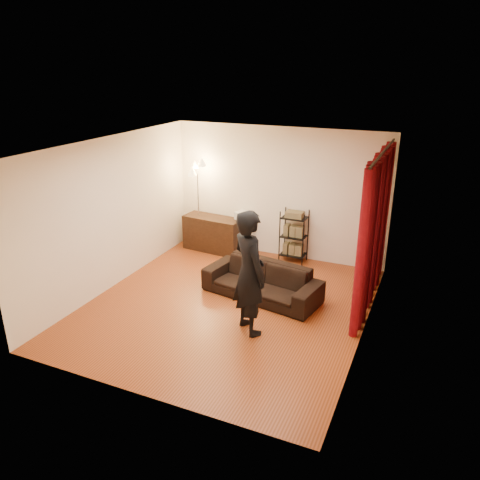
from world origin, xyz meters
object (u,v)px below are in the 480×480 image
at_px(person, 249,273).
at_px(wire_shelf, 294,236).
at_px(media_cabinet, 213,234).
at_px(floor_lamp, 198,206).
at_px(storage_boxes, 244,232).
at_px(sofa, 262,281).

xyz_separation_m(person, wire_shelf, (-0.19, 2.83, -0.42)).
distance_m(media_cabinet, wire_shelf, 1.80).
relative_size(media_cabinet, wire_shelf, 1.18).
xyz_separation_m(wire_shelf, floor_lamp, (-2.12, -0.13, 0.43)).
bearing_deg(wire_shelf, media_cabinet, -152.38).
bearing_deg(media_cabinet, person, -48.59).
bearing_deg(storage_boxes, floor_lamp, -170.67).
height_order(person, wire_shelf, person).
relative_size(storage_boxes, wire_shelf, 0.83).
distance_m(sofa, floor_lamp, 2.73).
bearing_deg(floor_lamp, media_cabinet, 2.55).
distance_m(person, media_cabinet, 3.42).
distance_m(sofa, wire_shelf, 1.75).
bearing_deg(floor_lamp, person, -49.44).
xyz_separation_m(person, storage_boxes, (-1.31, 2.87, -0.51)).
xyz_separation_m(person, media_cabinet, (-1.98, 2.72, -0.59)).
relative_size(sofa, storage_boxes, 2.26).
height_order(sofa, person, person).
bearing_deg(wire_shelf, storage_boxes, -157.88).
bearing_deg(media_cabinet, storage_boxes, 17.95).
distance_m(wire_shelf, floor_lamp, 2.17).
bearing_deg(sofa, media_cabinet, 147.79).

